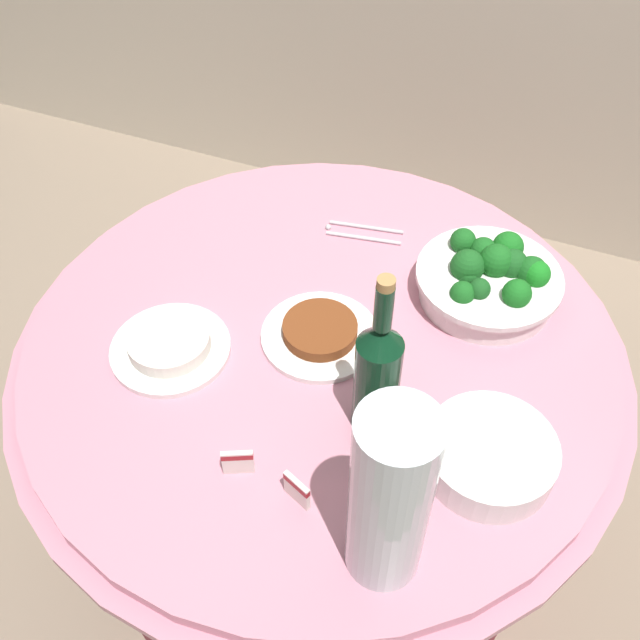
{
  "coord_description": "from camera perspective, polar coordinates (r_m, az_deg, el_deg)",
  "views": [
    {
      "loc": [
        0.33,
        -0.82,
        1.76
      ],
      "look_at": [
        0.0,
        0.0,
        0.79
      ],
      "focal_mm": 40.73,
      "sensor_mm": 36.0,
      "label": 1
    }
  ],
  "objects": [
    {
      "name": "label_placard_mid",
      "position": [
        1.17,
        -6.48,
        -10.95
      ],
      "size": [
        0.05,
        0.03,
        0.05
      ],
      "color": "white",
      "rests_on": "buffet_table"
    },
    {
      "name": "label_placard_front",
      "position": [
        1.14,
        -1.83,
        -13.16
      ],
      "size": [
        0.05,
        0.03,
        0.05
      ],
      "color": "white",
      "rests_on": "buffet_table"
    },
    {
      "name": "decorative_fruit_vase",
      "position": [
        0.99,
        5.43,
        -14.3
      ],
      "size": [
        0.11,
        0.11,
        0.34
      ],
      "color": "silver",
      "rests_on": "buffet_table"
    },
    {
      "name": "buffet_table",
      "position": [
        1.64,
        0.0,
        -9.77
      ],
      "size": [
        1.16,
        1.16,
        0.74
      ],
      "color": "maroon",
      "rests_on": "ground_plane"
    },
    {
      "name": "plate_stack",
      "position": [
        1.2,
        13.18,
        -10.29
      ],
      "size": [
        0.21,
        0.21,
        0.06
      ],
      "color": "white",
      "rests_on": "buffet_table"
    },
    {
      "name": "wine_bottle",
      "position": [
        1.14,
        4.54,
        -4.26
      ],
      "size": [
        0.07,
        0.07,
        0.34
      ],
      "color": "#0D341D",
      "rests_on": "buffet_table"
    },
    {
      "name": "serving_tongs",
      "position": [
        1.56,
        3.28,
        6.92
      ],
      "size": [
        0.17,
        0.07,
        0.01
      ],
      "color": "silver",
      "rests_on": "buffet_table"
    },
    {
      "name": "ground_plane",
      "position": [
        1.97,
        0.0,
        -15.64
      ],
      "size": [
        6.0,
        6.0,
        0.0
      ],
      "primitive_type": "plane",
      "color": "gray"
    },
    {
      "name": "food_plate_stir_fry",
      "position": [
        1.34,
        -0.02,
        -1.06
      ],
      "size": [
        0.22,
        0.22,
        0.04
      ],
      "color": "white",
      "rests_on": "buffet_table"
    },
    {
      "name": "broccoli_bowl",
      "position": [
        1.43,
        13.23,
        3.17
      ],
      "size": [
        0.28,
        0.28,
        0.11
      ],
      "color": "white",
      "rests_on": "buffet_table"
    },
    {
      "name": "food_plate_rice",
      "position": [
        1.35,
        -11.73,
        -1.91
      ],
      "size": [
        0.22,
        0.22,
        0.04
      ],
      "color": "white",
      "rests_on": "buffet_table"
    }
  ]
}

